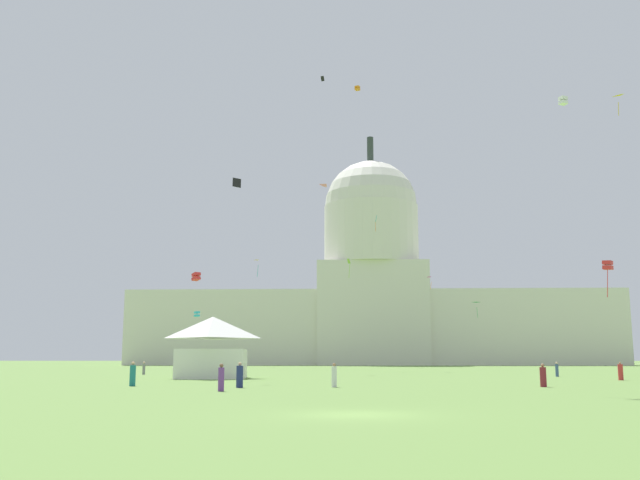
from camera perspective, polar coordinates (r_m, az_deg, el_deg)
ground_plane at (r=26.42m, az=2.87°, el=-13.91°), size 800.00×800.00×0.00m
capitol_building at (r=192.48m, az=4.22°, el=-4.39°), size 129.37×25.81×63.22m
event_tent at (r=71.85m, az=-8.68°, el=-8.56°), size 7.49×7.88×6.08m
person_grey_mid_right at (r=89.69m, az=-14.04°, el=-10.03°), size 0.36×0.36×1.55m
person_teal_edge_east at (r=53.98m, az=-14.89°, el=-10.48°), size 0.61×0.61×1.75m
person_white_back_right at (r=50.19m, az=1.15°, el=-10.93°), size 0.43×0.43×1.67m
person_denim_mid_center at (r=81.47m, az=18.59°, el=-9.90°), size 0.46×0.46×1.58m
person_purple_back_left at (r=44.55m, az=-7.98°, el=-11.01°), size 0.51×0.51×1.68m
person_navy_near_tent at (r=49.70m, az=-6.50°, el=-10.87°), size 0.66×0.66×1.72m
person_red_near_tree_east at (r=70.71m, az=23.10°, el=-9.78°), size 0.63×0.63×1.64m
person_maroon_front_left at (r=52.90m, az=17.57°, el=-10.46°), size 0.61×0.61×1.63m
kite_red_low at (r=83.38m, az=22.21°, el=-1.92°), size 1.31×1.31×4.01m
kite_black_high at (r=134.12m, az=0.21°, el=12.90°), size 0.73×0.35×1.00m
kite_cyan_low at (r=145.14m, az=-9.91°, el=-5.91°), size 1.26×1.25×1.12m
kite_lime_mid at (r=150.78m, az=2.35°, el=-1.94°), size 0.81×0.66×4.23m
kite_yellow_mid at (r=95.16m, az=23.05°, el=10.41°), size 1.26×1.23×2.35m
kite_gold_mid at (r=158.68m, az=-5.00°, el=-1.88°), size 1.54×1.44×3.43m
kite_white_mid at (r=78.40m, az=19.04°, el=10.59°), size 0.94×0.93×0.83m
kite_green_low at (r=165.84m, az=12.54°, el=-5.05°), size 1.69×0.79×3.41m
kite_pink_mid at (r=97.54m, az=0.54°, el=4.37°), size 1.35×1.70×0.34m
kite_magenta_mid at (r=163.05m, az=9.00°, el=-3.15°), size 1.40×1.64×2.42m
kite_orange_high at (r=133.72m, az=3.04°, el=12.14°), size 1.07×1.08×0.80m
kite_turquoise_mid at (r=156.92m, az=4.55°, el=1.64°), size 0.42×0.86×3.58m
kite_red_low_b at (r=87.65m, az=-9.97°, el=-2.93°), size 1.19×1.18×1.05m
kite_black_low at (r=65.34m, az=-6.74°, el=4.62°), size 0.76×0.66×0.97m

